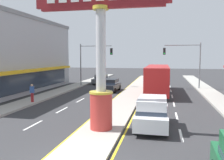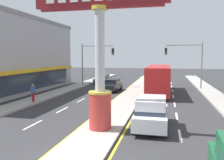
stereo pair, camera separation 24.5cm
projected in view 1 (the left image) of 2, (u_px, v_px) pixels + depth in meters
median_strip at (131, 94)px, 26.93m from camera, size 2.52×52.00×0.14m
sidewalk_left at (51, 94)px, 26.88m from camera, size 2.25×60.00×0.18m
sidewalk_right at (219, 100)px, 23.09m from camera, size 2.25×60.00×0.18m
lane_markings at (130, 97)px, 25.62m from camera, size 9.26×52.00×0.01m
district_sign at (101, 58)px, 13.47m from camera, size 7.80×1.36×8.37m
storefront_left at (4, 55)px, 28.31m from camera, size 8.47×22.39×9.19m
traffic_light_left_side at (92, 57)px, 33.80m from camera, size 4.86×0.46×6.20m
traffic_light_right_side at (186, 58)px, 31.23m from camera, size 4.86×0.46×6.20m
sedan_near_right_lane at (111, 85)px, 29.84m from camera, size 1.98×4.37×1.53m
sedan_far_right_lane at (101, 79)px, 37.81m from camera, size 2.02×4.39×1.53m
suv_near_left_lane at (152, 112)px, 14.40m from camera, size 1.97×4.60×1.90m
bus_mid_left_lane at (158, 78)px, 27.96m from camera, size 2.61×11.21×3.26m
pedestrian_near_kerb at (32, 92)px, 21.71m from camera, size 0.45×0.36×1.68m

